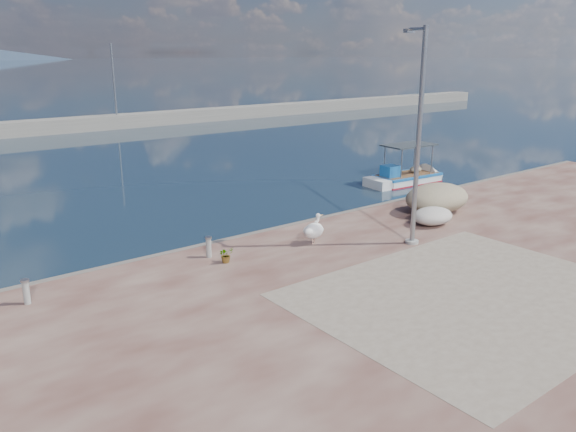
{
  "coord_description": "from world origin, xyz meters",
  "views": [
    {
      "loc": [
        -11.28,
        -10.84,
        6.69
      ],
      "look_at": [
        0.0,
        3.8,
        1.3
      ],
      "focal_mm": 35.0,
      "sensor_mm": 36.0,
      "label": 1
    }
  ],
  "objects_px": {
    "bollard_near": "(209,246)",
    "lamp_post": "(417,146)",
    "pelican": "(314,230)",
    "boat_right": "(406,180)"
  },
  "relations": [
    {
      "from": "boat_right",
      "to": "lamp_post",
      "type": "height_order",
      "value": "lamp_post"
    },
    {
      "from": "pelican",
      "to": "lamp_post",
      "type": "relative_size",
      "value": 0.15
    },
    {
      "from": "lamp_post",
      "to": "boat_right",
      "type": "bearing_deg",
      "value": 41.65
    },
    {
      "from": "lamp_post",
      "to": "bollard_near",
      "type": "height_order",
      "value": "lamp_post"
    },
    {
      "from": "bollard_near",
      "to": "pelican",
      "type": "bearing_deg",
      "value": -15.89
    },
    {
      "from": "pelican",
      "to": "bollard_near",
      "type": "distance_m",
      "value": 3.62
    },
    {
      "from": "bollard_near",
      "to": "lamp_post",
      "type": "bearing_deg",
      "value": -25.98
    },
    {
      "from": "boat_right",
      "to": "bollard_near",
      "type": "bearing_deg",
      "value": -158.41
    },
    {
      "from": "boat_right",
      "to": "pelican",
      "type": "xyz_separation_m",
      "value": [
        -11.2,
        -5.62,
        0.78
      ]
    },
    {
      "from": "pelican",
      "to": "lamp_post",
      "type": "xyz_separation_m",
      "value": [
        2.64,
        -1.99,
        2.83
      ]
    }
  ]
}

